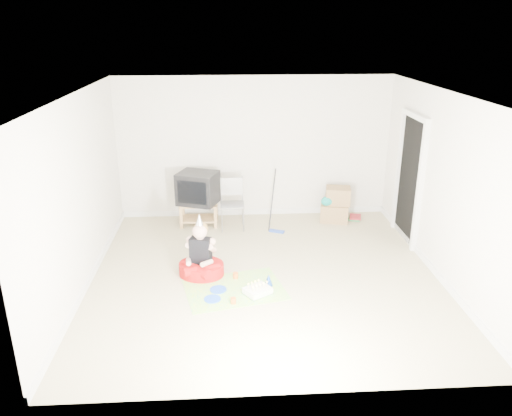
{
  "coord_description": "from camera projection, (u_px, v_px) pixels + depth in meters",
  "views": [
    {
      "loc": [
        -0.52,
        -6.45,
        3.45
      ],
      "look_at": [
        -0.1,
        0.4,
        0.9
      ],
      "focal_mm": 35.0,
      "sensor_mm": 36.0,
      "label": 1
    }
  ],
  "objects": [
    {
      "name": "ground",
      "position": [
        265.0,
        275.0,
        7.27
      ],
      "size": [
        5.0,
        5.0,
        0.0
      ],
      "primitive_type": "plane",
      "color": "tan",
      "rests_on": "ground"
    },
    {
      "name": "blue_party_hat",
      "position": [
        269.0,
        280.0,
        6.95
      ],
      "size": [
        0.12,
        0.12,
        0.17
      ],
      "primitive_type": "cone",
      "rotation": [
        0.0,
        0.0,
        0.01
      ],
      "color": "blue",
      "rests_on": "party_mat"
    },
    {
      "name": "tv_stand",
      "position": [
        199.0,
        212.0,
        9.01
      ],
      "size": [
        0.68,
        0.44,
        0.42
      ],
      "color": "#A47B4A",
      "rests_on": "ground"
    },
    {
      "name": "floor_mop",
      "position": [
        277.0,
        218.0,
        8.68
      ],
      "size": [
        0.28,
        0.34,
        1.07
      ],
      "color": "#2242AD",
      "rests_on": "ground"
    },
    {
      "name": "orange_cup_far",
      "position": [
        233.0,
        301.0,
        6.52
      ],
      "size": [
        0.08,
        0.08,
        0.08
      ],
      "primitive_type": "cylinder",
      "rotation": [
        0.0,
        0.0,
        0.13
      ],
      "color": "orange",
      "rests_on": "party_mat"
    },
    {
      "name": "orange_cup_near",
      "position": [
        236.0,
        275.0,
        7.16
      ],
      "size": [
        0.08,
        0.08,
        0.09
      ],
      "primitive_type": "cylinder",
      "rotation": [
        0.0,
        0.0,
        -0.1
      ],
      "color": "orange",
      "rests_on": "party_mat"
    },
    {
      "name": "blue_plate_near",
      "position": [
        218.0,
        290.0,
        6.85
      ],
      "size": [
        0.26,
        0.26,
        0.01
      ],
      "primitive_type": "cylinder",
      "rotation": [
        0.0,
        0.0,
        0.12
      ],
      "color": "blue",
      "rests_on": "party_mat"
    },
    {
      "name": "blue_plate_far",
      "position": [
        212.0,
        299.0,
        6.62
      ],
      "size": [
        0.3,
        0.3,
        0.01
      ],
      "primitive_type": "cylinder",
      "rotation": [
        0.0,
        0.0,
        0.48
      ],
      "color": "blue",
      "rests_on": "party_mat"
    },
    {
      "name": "folding_chair",
      "position": [
        232.0,
        205.0,
        8.78
      ],
      "size": [
        0.42,
        0.4,
        0.92
      ],
      "color": "gray",
      "rests_on": "ground"
    },
    {
      "name": "book_pile",
      "position": [
        355.0,
        217.0,
        9.35
      ],
      "size": [
        0.3,
        0.34,
        0.06
      ],
      "color": "#27773F",
      "rests_on": "ground"
    },
    {
      "name": "seated_woman",
      "position": [
        201.0,
        262.0,
        7.21
      ],
      "size": [
        0.8,
        0.8,
        0.95
      ],
      "color": "#B31110",
      "rests_on": "ground"
    },
    {
      "name": "birthday_cake",
      "position": [
        258.0,
        291.0,
        6.75
      ],
      "size": [
        0.42,
        0.41,
        0.15
      ],
      "color": "white",
      "rests_on": "party_mat"
    },
    {
      "name": "doorway_recess",
      "position": [
        410.0,
        181.0,
        8.18
      ],
      "size": [
        0.02,
        0.9,
        2.05
      ],
      "primitive_type": "cube",
      "color": "black",
      "rests_on": "ground"
    },
    {
      "name": "crt_tv",
      "position": [
        198.0,
        188.0,
        8.85
      ],
      "size": [
        0.81,
        0.74,
        0.57
      ],
      "primitive_type": "cube",
      "rotation": [
        0.0,
        0.0,
        -0.35
      ],
      "color": "black",
      "rests_on": "tv_stand"
    },
    {
      "name": "party_mat",
      "position": [
        234.0,
        289.0,
        6.88
      ],
      "size": [
        1.51,
        1.24,
        0.01
      ],
      "primitive_type": "cube",
      "rotation": [
        0.0,
        0.0,
        0.23
      ],
      "color": "#E73072",
      "rests_on": "ground"
    },
    {
      "name": "cardboard_boxes",
      "position": [
        335.0,
        205.0,
        9.18
      ],
      "size": [
        0.59,
        0.49,
        0.64
      ],
      "color": "olive",
      "rests_on": "ground"
    }
  ]
}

